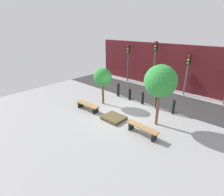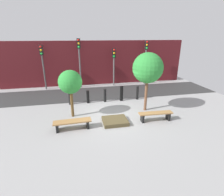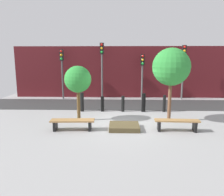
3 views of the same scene
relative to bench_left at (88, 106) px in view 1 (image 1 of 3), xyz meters
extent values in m
plane|color=#959595|center=(2.14, 1.06, -0.32)|extent=(18.00, 18.00, 0.00)
cube|color=#2F2F2F|center=(2.14, 5.19, -0.31)|extent=(18.00, 3.31, 0.01)
cube|color=#511419|center=(2.14, 8.07, 1.59)|extent=(16.20, 0.50, 3.82)
cube|color=black|center=(-0.72, -0.03, -0.13)|extent=(0.12, 0.47, 0.38)
cube|color=black|center=(0.72, 0.03, -0.13)|extent=(0.12, 0.47, 0.38)
cube|color=#9E7242|center=(0.00, 0.00, 0.09)|extent=(1.81, 0.55, 0.06)
cube|color=black|center=(3.56, 0.03, -0.11)|extent=(0.12, 0.38, 0.41)
cube|color=black|center=(4.99, -0.03, -0.11)|extent=(0.12, 0.38, 0.41)
cube|color=#9E7242|center=(4.27, 0.00, 0.12)|extent=(1.81, 0.46, 0.06)
cube|color=brown|center=(2.14, 0.20, -0.22)|extent=(1.25, 1.08, 0.20)
cylinder|color=brown|center=(0.00, 1.43, 0.50)|extent=(0.15, 0.15, 1.64)
sphere|color=#2C8D36|center=(0.00, 1.43, 1.66)|extent=(1.25, 1.25, 1.25)
cylinder|color=brown|center=(4.27, 1.43, 0.72)|extent=(0.16, 0.16, 2.08)
sphere|color=#2E8B37|center=(4.27, 1.43, 2.23)|extent=(1.72, 1.72, 1.72)
cylinder|color=black|center=(-0.15, 3.28, 0.21)|extent=(0.22, 0.22, 1.06)
cylinder|color=black|center=(0.99, 3.28, 0.11)|extent=(0.18, 0.18, 0.86)
cylinder|color=black|center=(2.14, 3.28, 0.12)|extent=(0.18, 0.18, 0.88)
cylinder|color=black|center=(3.28, 3.28, 0.19)|extent=(0.22, 0.22, 1.03)
cylinder|color=black|center=(4.43, 3.28, 0.15)|extent=(0.17, 0.17, 0.94)
cylinder|color=#494949|center=(-2.20, 7.15, 1.46)|extent=(0.12, 0.12, 3.56)
cube|color=black|center=(-2.20, 7.15, 2.85)|extent=(0.28, 0.16, 0.78)
sphere|color=red|center=(-2.20, 7.04, 3.11)|extent=(0.17, 0.17, 0.17)
sphere|color=orange|center=(-2.20, 7.04, 2.85)|extent=(0.17, 0.17, 0.17)
sphere|color=green|center=(-2.20, 7.04, 2.59)|extent=(0.17, 0.17, 0.17)
cylinder|color=#535353|center=(0.69, 7.15, 1.69)|extent=(0.12, 0.12, 4.02)
cube|color=black|center=(0.69, 7.15, 3.31)|extent=(0.28, 0.16, 0.78)
sphere|color=red|center=(0.69, 7.04, 3.57)|extent=(0.17, 0.17, 0.17)
sphere|color=orange|center=(0.69, 7.04, 3.31)|extent=(0.17, 0.17, 0.17)
sphere|color=green|center=(0.69, 7.04, 3.05)|extent=(0.17, 0.17, 0.17)
cylinder|color=#585858|center=(3.58, 7.15, 1.29)|extent=(0.12, 0.12, 3.22)
cube|color=black|center=(3.58, 7.15, 2.51)|extent=(0.28, 0.16, 0.78)
sphere|color=red|center=(3.58, 7.04, 2.77)|extent=(0.17, 0.17, 0.17)
sphere|color=orange|center=(3.58, 7.04, 2.51)|extent=(0.17, 0.17, 0.17)
sphere|color=green|center=(3.58, 7.04, 2.25)|extent=(0.17, 0.17, 0.17)
camera|label=1|loc=(8.27, -6.67, 4.85)|focal=28.00mm
camera|label=2|loc=(0.34, -7.67, 3.99)|focal=28.00mm
camera|label=3|loc=(1.90, -8.62, 2.61)|focal=35.00mm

